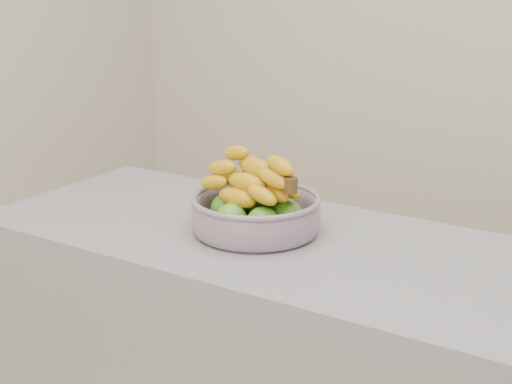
# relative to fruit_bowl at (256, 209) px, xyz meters

# --- Properties ---
(fruit_bowl) EXTENTS (0.31, 0.31, 0.18)m
(fruit_bowl) POSITION_rel_fruit_bowl_xyz_m (0.00, 0.00, 0.00)
(fruit_bowl) COLOR #A8B8CA
(fruit_bowl) RESTS_ON counter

